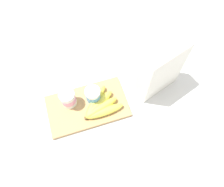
{
  "coord_description": "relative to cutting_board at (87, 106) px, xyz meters",
  "views": [
    {
      "loc": [
        -0.01,
        -0.39,
        0.9
      ],
      "look_at": [
        0.12,
        0.0,
        0.07
      ],
      "focal_mm": 34.5,
      "sensor_mm": 36.0,
      "label": 1
    }
  ],
  "objects": [
    {
      "name": "banana_bunch",
      "position": [
        0.05,
        -0.03,
        0.03
      ],
      "size": [
        0.18,
        0.16,
        0.04
      ],
      "color": "#DFD447",
      "rests_on": "cutting_board"
    },
    {
      "name": "cutting_board",
      "position": [
        0.0,
        0.0,
        0.0
      ],
      "size": [
        0.35,
        0.2,
        0.02
      ],
      "primitive_type": "cube",
      "color": "tan",
      "rests_on": "ground_plane"
    },
    {
      "name": "yogurt_cup_front",
      "position": [
        -0.07,
        0.04,
        0.05
      ],
      "size": [
        0.07,
        0.07,
        0.09
      ],
      "color": "white",
      "rests_on": "cutting_board"
    },
    {
      "name": "yogurt_cup_back",
      "position": [
        0.04,
        0.02,
        0.05
      ],
      "size": [
        0.07,
        0.07,
        0.09
      ],
      "color": "white",
      "rests_on": "cutting_board"
    },
    {
      "name": "cereal_box",
      "position": [
        0.33,
        0.01,
        0.13
      ],
      "size": [
        0.21,
        0.13,
        0.28
      ],
      "primitive_type": "cube",
      "rotation": [
        0.0,
        0.0,
        0.31
      ],
      "color": "white",
      "rests_on": "ground_plane"
    },
    {
      "name": "ground_plane",
      "position": [
        0.0,
        0.0,
        -0.01
      ],
      "size": [
        2.4,
        2.4,
        0.0
      ],
      "primitive_type": "plane",
      "color": "silver"
    }
  ]
}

